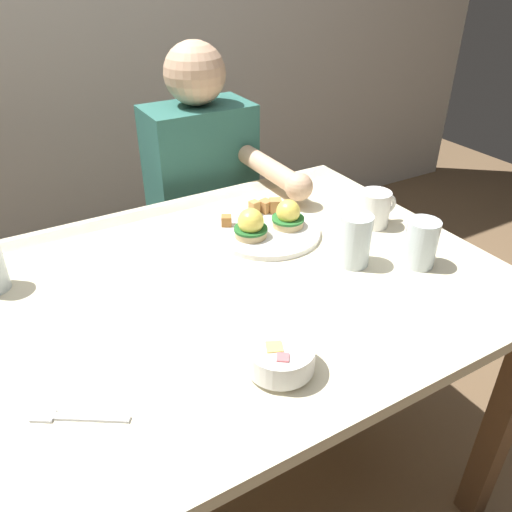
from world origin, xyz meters
TOP-DOWN VIEW (x-y plane):
  - ground_plane at (0.00, 0.00)m, footprint 6.00×6.00m
  - dining_table at (0.00, 0.00)m, footprint 1.20×0.90m
  - eggs_benedict_plate at (0.19, 0.13)m, footprint 0.27×0.27m
  - fruit_bowl at (-0.05, -0.29)m, footprint 0.12×0.12m
  - coffee_mug at (0.46, 0.04)m, footprint 0.11×0.08m
  - fork at (-0.38, -0.22)m, footprint 0.14×0.10m
  - water_glass_far at (0.41, -0.16)m, footprint 0.07×0.07m
  - water_glass_extra at (0.29, -0.08)m, footprint 0.07×0.07m
  - diner_person at (0.23, 0.60)m, footprint 0.34×0.54m

SIDE VIEW (x-z plane):
  - ground_plane at x=0.00m, z-range 0.00..0.00m
  - dining_table at x=0.00m, z-range 0.26..1.00m
  - diner_person at x=0.23m, z-range 0.08..1.22m
  - fork at x=-0.38m, z-range 0.74..0.74m
  - eggs_benedict_plate at x=0.19m, z-range 0.72..0.81m
  - fruit_bowl at x=-0.05m, z-range 0.74..0.80m
  - water_glass_far at x=0.41m, z-range 0.73..0.84m
  - coffee_mug at x=0.46m, z-range 0.74..0.84m
  - water_glass_extra at x=0.29m, z-range 0.73..0.85m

